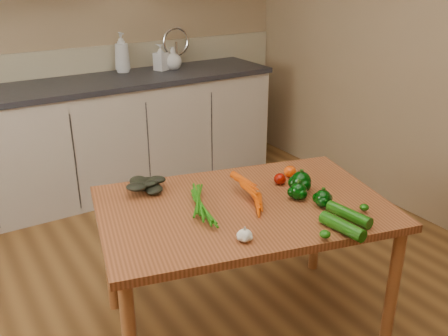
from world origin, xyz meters
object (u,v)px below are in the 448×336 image
(table, at_px, (243,219))
(carrot_bunch, at_px, (235,197))
(soap_bottle_a, at_px, (122,52))
(leafy_greens, at_px, (147,183))
(garlic_bulb, at_px, (245,235))
(zucchini_a, at_px, (349,215))
(soap_bottle_b, at_px, (161,57))
(tomato_c, at_px, (300,177))
(zucchini_b, at_px, (342,226))
(tomato_b, at_px, (290,171))
(soap_bottle_c, at_px, (173,58))
(pepper_b, at_px, (301,182))
(tomato_a, at_px, (280,179))
(pepper_c, at_px, (323,198))
(pepper_a, at_px, (298,191))

(table, xyz_separation_m, carrot_bunch, (-0.03, 0.02, 0.11))
(soap_bottle_a, height_order, leafy_greens, soap_bottle_a)
(leafy_greens, height_order, garlic_bulb, leafy_greens)
(soap_bottle_a, xyz_separation_m, zucchini_a, (0.04, -2.48, -0.33))
(soap_bottle_b, distance_m, garlic_bulb, 2.42)
(tomato_c, distance_m, zucchini_b, 0.50)
(soap_bottle_a, distance_m, leafy_greens, 1.87)
(tomato_b, bearing_deg, soap_bottle_a, 93.32)
(soap_bottle_c, relative_size, garlic_bulb, 2.94)
(table, distance_m, tomato_b, 0.41)
(pepper_b, xyz_separation_m, zucchini_a, (-0.01, -0.33, -0.02))
(carrot_bunch, xyz_separation_m, tomato_a, (0.31, 0.07, -0.00))
(table, bearing_deg, tomato_a, 31.27)
(soap_bottle_a, xyz_separation_m, pepper_c, (0.03, -2.32, -0.32))
(soap_bottle_a, bearing_deg, leafy_greens, -109.68)
(pepper_b, distance_m, tomato_b, 0.17)
(table, distance_m, soap_bottle_a, 2.17)
(carrot_bunch, relative_size, tomato_a, 3.92)
(garlic_bulb, distance_m, zucchini_b, 0.41)
(table, bearing_deg, zucchini_a, -36.78)
(pepper_b, xyz_separation_m, zucchini_b, (-0.11, -0.39, -0.02))
(pepper_a, bearing_deg, tomato_c, 47.60)
(garlic_bulb, height_order, tomato_a, tomato_a)
(soap_bottle_c, distance_m, tomato_c, 2.00)
(zucchini_b, bearing_deg, tomato_c, 70.29)
(soap_bottle_b, distance_m, pepper_b, 2.08)
(soap_bottle_a, bearing_deg, soap_bottle_b, -19.72)
(pepper_a, bearing_deg, zucchini_a, -78.64)
(soap_bottle_b, distance_m, pepper_c, 2.25)
(pepper_a, relative_size, tomato_a, 1.33)
(soap_bottle_c, xyz_separation_m, carrot_bunch, (-0.68, -1.98, -0.26))
(soap_bottle_c, relative_size, tomato_b, 2.73)
(leafy_greens, height_order, pepper_c, leafy_greens)
(soap_bottle_c, bearing_deg, tomato_a, -35.39)
(zucchini_a, relative_size, zucchini_b, 1.03)
(leafy_greens, xyz_separation_m, pepper_a, (0.56, -0.45, -0.01))
(table, xyz_separation_m, tomato_c, (0.37, 0.05, 0.11))
(zucchini_a, bearing_deg, tomato_c, 80.37)
(soap_bottle_b, relative_size, tomato_c, 3.08)
(soap_bottle_a, distance_m, tomato_c, 2.10)
(pepper_a, distance_m, zucchini_a, 0.28)
(tomato_a, height_order, zucchini_a, tomato_a)
(soap_bottle_c, distance_m, zucchini_b, 2.48)
(soap_bottle_b, distance_m, carrot_bunch, 2.10)
(table, relative_size, garlic_bulb, 23.92)
(leafy_greens, distance_m, garlic_bulb, 0.64)
(leafy_greens, height_order, tomato_c, leafy_greens)
(leafy_greens, distance_m, tomato_b, 0.73)
(soap_bottle_c, relative_size, pepper_b, 1.80)
(pepper_a, bearing_deg, soap_bottle_a, 89.61)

